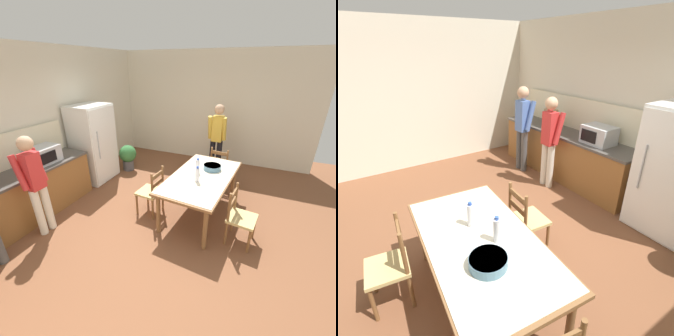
# 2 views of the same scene
# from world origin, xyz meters

# --- Properties ---
(ground_plane) EXTENTS (8.32, 8.32, 0.00)m
(ground_plane) POSITION_xyz_m (0.00, 0.00, 0.00)
(ground_plane) COLOR brown
(wall_back) EXTENTS (6.52, 0.12, 2.90)m
(wall_back) POSITION_xyz_m (0.00, 2.66, 1.45)
(wall_back) COLOR beige
(wall_back) RESTS_ON ground
(wall_left) EXTENTS (0.12, 5.20, 2.90)m
(wall_left) POSITION_xyz_m (-3.26, 0.00, 1.45)
(wall_left) COLOR beige
(wall_left) RESTS_ON ground
(kitchen_counter) EXTENTS (3.03, 0.66, 0.91)m
(kitchen_counter) POSITION_xyz_m (-1.13, 2.23, 0.46)
(kitchen_counter) COLOR brown
(kitchen_counter) RESTS_ON ground
(counter_splashback) EXTENTS (2.99, 0.03, 0.60)m
(counter_splashback) POSITION_xyz_m (-1.13, 2.54, 1.21)
(counter_splashback) COLOR beige
(counter_splashback) RESTS_ON kitchen_counter
(microwave) EXTENTS (0.50, 0.39, 0.30)m
(microwave) POSITION_xyz_m (-0.37, 2.21, 1.06)
(microwave) COLOR #B2B7BC
(microwave) RESTS_ON kitchen_counter
(paper_bag) EXTENTS (0.24, 0.16, 0.36)m
(paper_bag) POSITION_xyz_m (-1.54, 2.20, 1.09)
(paper_bag) COLOR tan
(paper_bag) RESTS_ON kitchen_counter
(dining_table) EXTENTS (1.96, 1.14, 0.77)m
(dining_table) POSITION_xyz_m (0.54, -0.49, 0.69)
(dining_table) COLOR brown
(dining_table) RESTS_ON ground
(bottle_near_centre) EXTENTS (0.07, 0.07, 0.27)m
(bottle_near_centre) POSITION_xyz_m (0.30, -0.47, 0.89)
(bottle_near_centre) COLOR silver
(bottle_near_centre) RESTS_ON dining_table
(bottle_off_centre) EXTENTS (0.07, 0.07, 0.27)m
(bottle_off_centre) POSITION_xyz_m (0.64, -0.38, 0.89)
(bottle_off_centre) COLOR silver
(bottle_off_centre) RESTS_ON dining_table
(serving_bowl) EXTENTS (0.32, 0.32, 0.09)m
(serving_bowl) POSITION_xyz_m (0.86, -0.59, 0.82)
(serving_bowl) COLOR slate
(serving_bowl) RESTS_ON dining_table
(chair_side_far_left) EXTENTS (0.45, 0.43, 0.91)m
(chair_side_far_left) POSITION_xyz_m (0.18, 0.32, 0.44)
(chair_side_far_left) COLOR brown
(chair_side_far_left) RESTS_ON ground
(chair_side_near_left) EXTENTS (0.46, 0.45, 0.91)m
(chair_side_near_left) POSITION_xyz_m (0.05, -1.24, 0.44)
(chair_side_near_left) COLOR brown
(chair_side_near_left) RESTS_ON ground
(person_at_sink) EXTENTS (0.43, 0.30, 1.71)m
(person_at_sink) POSITION_xyz_m (-1.80, 1.71, 0.96)
(person_at_sink) COLOR #4C4C4C
(person_at_sink) RESTS_ON ground
(person_at_counter) EXTENTS (0.41, 0.28, 1.64)m
(person_at_counter) POSITION_xyz_m (-0.98, 1.69, 0.92)
(person_at_counter) COLOR silver
(person_at_counter) RESTS_ON ground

